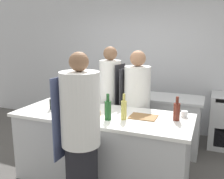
{
  "coord_description": "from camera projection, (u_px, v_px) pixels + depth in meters",
  "views": [
    {
      "loc": [
        1.28,
        -2.8,
        1.9
      ],
      "look_at": [
        0.0,
        0.35,
        1.17
      ],
      "focal_mm": 40.0,
      "sensor_mm": 36.0,
      "label": 1
    }
  ],
  "objects": [
    {
      "name": "ground_plane",
      "position": [
        102.0,
        178.0,
        3.41
      ],
      "size": [
        16.0,
        16.0,
        0.0
      ],
      "primitive_type": "plane",
      "color": "#4C4947"
    },
    {
      "name": "wall_back",
      "position": [
        145.0,
        61.0,
        5.04
      ],
      "size": [
        8.0,
        0.06,
        2.8
      ],
      "color": "silver",
      "rests_on": "ground_plane"
    },
    {
      "name": "prep_counter",
      "position": [
        102.0,
        147.0,
        3.31
      ],
      "size": [
        2.28,
        0.91,
        0.92
      ],
      "color": "#B7BABC",
      "rests_on": "ground_plane"
    },
    {
      "name": "pass_counter",
      "position": [
        139.0,
        120.0,
        4.37
      ],
      "size": [
        2.09,
        0.64,
        0.92
      ],
      "color": "#B7BABC",
      "rests_on": "ground_plane"
    },
    {
      "name": "chef_at_prep_near",
      "position": [
        81.0,
        138.0,
        2.56
      ],
      "size": [
        0.42,
        0.4,
        1.76
      ],
      "rotation": [
        0.0,
        0.0,
        1.53
      ],
      "color": "black",
      "rests_on": "ground_plane"
    },
    {
      "name": "chef_at_stove",
      "position": [
        110.0,
        102.0,
        3.91
      ],
      "size": [
        0.36,
        0.35,
        1.75
      ],
      "rotation": [
        0.0,
        0.0,
        -1.7
      ],
      "color": "black",
      "rests_on": "ground_plane"
    },
    {
      "name": "chef_at_pass_far",
      "position": [
        137.0,
        109.0,
        3.7
      ],
      "size": [
        0.42,
        0.4,
        1.7
      ],
      "rotation": [
        0.0,
        0.0,
        1.42
      ],
      "color": "black",
      "rests_on": "ground_plane"
    },
    {
      "name": "bottle_olive_oil",
      "position": [
        124.0,
        109.0,
        2.97
      ],
      "size": [
        0.07,
        0.07,
        0.32
      ],
      "color": "#B2A84C",
      "rests_on": "prep_counter"
    },
    {
      "name": "bottle_vinegar",
      "position": [
        108.0,
        110.0,
        2.96
      ],
      "size": [
        0.08,
        0.08,
        0.32
      ],
      "color": "#19471E",
      "rests_on": "prep_counter"
    },
    {
      "name": "bottle_wine",
      "position": [
        177.0,
        111.0,
        2.94
      ],
      "size": [
        0.08,
        0.08,
        0.29
      ],
      "color": "#5B2319",
      "rests_on": "prep_counter"
    },
    {
      "name": "bottle_cooking_oil",
      "position": [
        52.0,
        104.0,
        3.39
      ],
      "size": [
        0.07,
        0.07,
        0.19
      ],
      "color": "black",
      "rests_on": "prep_counter"
    },
    {
      "name": "bowl_mixing_large",
      "position": [
        68.0,
        102.0,
        3.63
      ],
      "size": [
        0.23,
        0.23,
        0.08
      ],
      "color": "navy",
      "rests_on": "prep_counter"
    },
    {
      "name": "bowl_prep_small",
      "position": [
        90.0,
        113.0,
        3.14
      ],
      "size": [
        0.28,
        0.28,
        0.05
      ],
      "color": "tan",
      "rests_on": "prep_counter"
    },
    {
      "name": "cup",
      "position": [
        184.0,
        114.0,
        3.08
      ],
      "size": [
        0.08,
        0.08,
        0.08
      ],
      "color": "white",
      "rests_on": "prep_counter"
    },
    {
      "name": "cutting_board",
      "position": [
        143.0,
        117.0,
        3.07
      ],
      "size": [
        0.33,
        0.25,
        0.01
      ],
      "color": "olive",
      "rests_on": "prep_counter"
    },
    {
      "name": "stockpot",
      "position": [
        107.0,
        85.0,
        4.54
      ],
      "size": [
        0.31,
        0.31,
        0.2
      ],
      "color": "#B7BABC",
      "rests_on": "pass_counter"
    }
  ]
}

